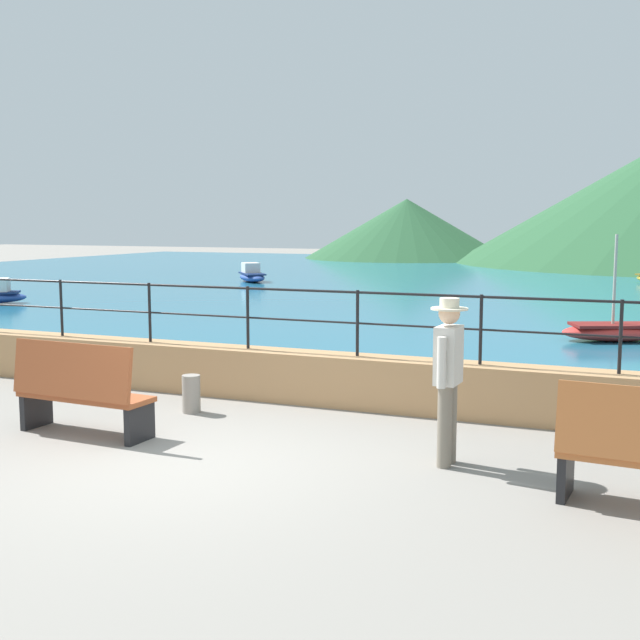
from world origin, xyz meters
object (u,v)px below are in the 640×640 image
bench_main (80,390)px  person_walking (448,373)px  bollard (191,394)px  boat_1 (617,331)px  boat_4 (252,275)px

bench_main → person_walking: bearing=7.4°
bench_main → person_walking: 4.32m
bollard → boat_1: (4.98, 8.51, 0.01)m
bollard → boat_4: (-9.47, 20.05, 0.08)m
boat_1 → bench_main: bearing=-119.1°
bench_main → bollard: 1.65m
person_walking → bollard: size_ratio=3.49×
boat_4 → person_walking: bearing=-58.0°
bench_main → boat_1: (5.57, 10.02, -0.30)m
boat_1 → boat_4: size_ratio=1.05×
bollard → boat_1: bearing=59.7°
bollard → boat_1: size_ratio=0.20×
bollard → bench_main: bearing=-111.2°
bench_main → person_walking: person_walking is taller
person_walking → boat_4: person_walking is taller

